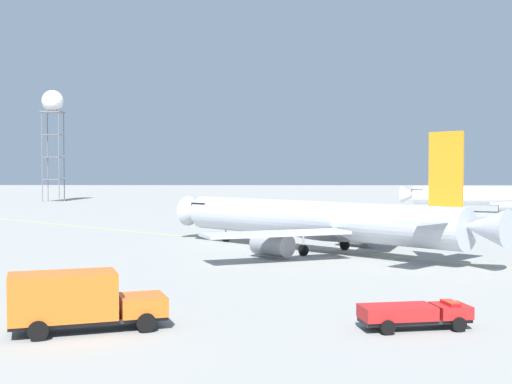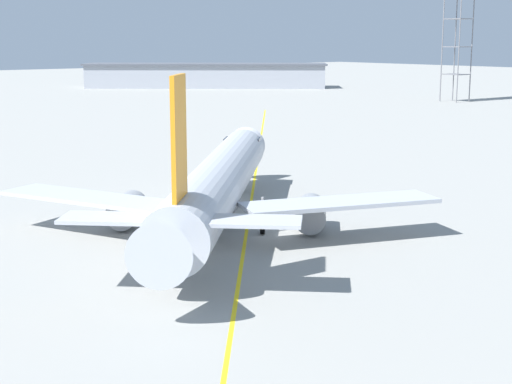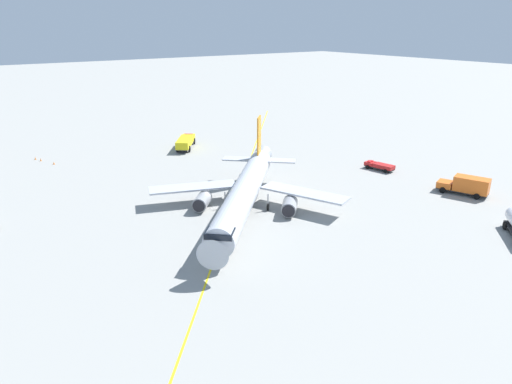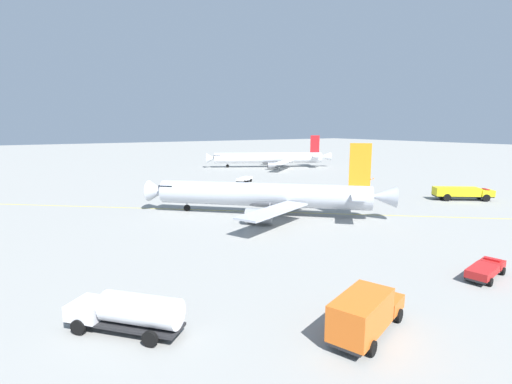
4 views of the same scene
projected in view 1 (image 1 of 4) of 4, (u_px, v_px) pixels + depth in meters
name	position (u px, v px, depth m)	size (l,w,h in m)	color
ground_plane	(366.00, 249.00, 70.31)	(600.00, 600.00, 0.00)	gray
airliner_main	(316.00, 221.00, 67.91)	(31.81, 30.85, 11.67)	#B2B7C1
ops_pickup_truck	(414.00, 314.00, 34.92)	(6.01, 3.02, 1.41)	#232326
catering_truck_truck	(77.00, 300.00, 34.29)	(8.30, 5.14, 3.10)	#232326
pushback_tug_truck	(404.00, 220.00, 101.08)	(5.48, 4.48, 1.30)	#232326
radar_tower	(53.00, 106.00, 176.92)	(5.65, 5.65, 29.54)	slate
taxiway_centreline	(290.00, 246.00, 72.82)	(138.53, 116.31, 0.01)	yellow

